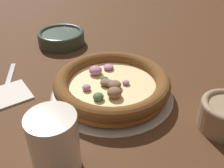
# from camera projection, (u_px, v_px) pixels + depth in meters

# --- Properties ---
(ground_plane) EXTENTS (3.00, 3.00, 0.00)m
(ground_plane) POSITION_uv_depth(u_px,v_px,m) (112.00, 94.00, 0.62)
(ground_plane) COLOR #4C2D19
(pizza_tray) EXTENTS (0.29, 0.29, 0.01)m
(pizza_tray) POSITION_uv_depth(u_px,v_px,m) (112.00, 93.00, 0.61)
(pizza_tray) COLOR #B7B2A8
(pizza_tray) RESTS_ON ground_plane
(pizza) EXTENTS (0.27, 0.27, 0.04)m
(pizza) POSITION_uv_depth(u_px,v_px,m) (112.00, 84.00, 0.60)
(pizza) COLOR #A86B33
(pizza) RESTS_ON pizza_tray
(bowl_far) EXTENTS (0.15, 0.15, 0.04)m
(bowl_far) POSITION_uv_depth(u_px,v_px,m) (61.00, 37.00, 0.83)
(bowl_far) COLOR #334238
(bowl_far) RESTS_ON ground_plane
(drinking_cup) EXTENTS (0.08, 0.08, 0.11)m
(drinking_cup) POSITION_uv_depth(u_px,v_px,m) (55.00, 144.00, 0.41)
(drinking_cup) COLOR silver
(drinking_cup) RESTS_ON ground_plane
(fork) EXTENTS (0.14, 0.13, 0.00)m
(fork) POSITION_uv_depth(u_px,v_px,m) (8.00, 83.00, 0.65)
(fork) COLOR #B7B7BC
(fork) RESTS_ON ground_plane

